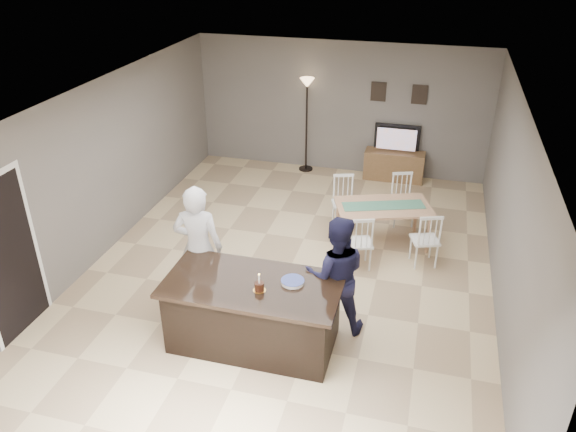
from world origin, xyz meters
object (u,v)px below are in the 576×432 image
(tv_console, at_px, (394,166))
(birthday_cake, at_px, (259,286))
(television, at_px, (397,138))
(dining_table, at_px, (383,212))
(kitchen_island, at_px, (253,313))
(plate_stack, at_px, (293,282))
(man, at_px, (336,275))
(floor_lamp, at_px, (307,100))
(woman, at_px, (199,248))

(tv_console, distance_m, birthday_cake, 5.83)
(television, bearing_deg, dining_table, 91.28)
(kitchen_island, height_order, plate_stack, plate_stack)
(man, relative_size, floor_lamp, 0.82)
(woman, height_order, man, woman)
(birthday_cake, bearing_deg, man, 40.43)
(dining_table, bearing_deg, woman, -153.69)
(kitchen_island, bearing_deg, tv_console, 77.84)
(woman, bearing_deg, dining_table, -142.38)
(dining_table, bearing_deg, birthday_cake, -130.34)
(kitchen_island, height_order, floor_lamp, floor_lamp)
(man, bearing_deg, kitchen_island, 18.67)
(birthday_cake, bearing_deg, tv_console, 79.33)
(birthday_cake, relative_size, floor_lamp, 0.12)
(tv_console, bearing_deg, woman, -113.36)
(kitchen_island, bearing_deg, television, 77.99)
(plate_stack, relative_size, floor_lamp, 0.14)
(tv_console, bearing_deg, birthday_cake, -100.67)
(woman, xyz_separation_m, plate_stack, (1.42, -0.47, 0.02))
(man, xyz_separation_m, dining_table, (0.34, 2.33, -0.23))
(man, distance_m, birthday_cake, 1.05)
(kitchen_island, xyz_separation_m, birthday_cake, (0.13, -0.12, 0.50))
(kitchen_island, height_order, tv_console, kitchen_island)
(dining_table, bearing_deg, man, -118.06)
(woman, xyz_separation_m, man, (1.87, -0.04, -0.09))
(dining_table, bearing_deg, plate_stack, -125.72)
(woman, xyz_separation_m, floor_lamp, (0.29, 5.00, 0.63))
(plate_stack, xyz_separation_m, dining_table, (0.79, 2.75, -0.34))
(kitchen_island, bearing_deg, dining_table, 66.33)
(television, height_order, birthday_cake, birthday_cake)
(birthday_cake, distance_m, floor_lamp, 5.79)
(television, relative_size, plate_stack, 3.23)
(television, bearing_deg, tv_console, 90.00)
(plate_stack, bearing_deg, woman, 161.80)
(tv_console, bearing_deg, man, -93.23)
(kitchen_island, bearing_deg, birthday_cake, -43.60)
(man, relative_size, plate_stack, 5.75)
(woman, relative_size, dining_table, 0.87)
(man, xyz_separation_m, plate_stack, (-0.45, -0.42, 0.11))
(birthday_cake, height_order, floor_lamp, floor_lamp)
(man, bearing_deg, woman, -13.56)
(tv_console, height_order, man, man)
(man, distance_m, plate_stack, 0.63)
(plate_stack, bearing_deg, television, 82.44)
(woman, height_order, floor_lamp, floor_lamp)
(birthday_cake, relative_size, dining_table, 0.12)
(floor_lamp, bearing_deg, woman, -93.30)
(tv_console, distance_m, dining_table, 2.71)
(television, height_order, dining_table, television)
(television, height_order, woman, woman)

